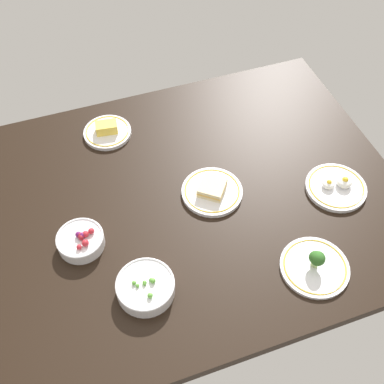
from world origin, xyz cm
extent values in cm
cube|color=black|center=(0.00, 0.00, 2.00)|extent=(137.40, 108.72, 4.00)
cylinder|color=silver|center=(6.56, -1.16, 4.71)|extent=(20.11, 20.11, 1.43)
torus|color=gold|center=(6.56, -1.16, 5.43)|extent=(18.20, 18.20, 0.50)
cube|color=beige|center=(6.56, -1.16, 6.03)|extent=(11.61, 11.69, 1.20)
cube|color=#E5B24C|center=(6.56, -1.16, 7.03)|extent=(11.61, 11.69, 0.80)
cube|color=beige|center=(6.56, -1.16, 8.03)|extent=(11.61, 11.69, 1.20)
cylinder|color=silver|center=(-37.83, -6.67, 6.00)|extent=(14.10, 14.10, 4.00)
torus|color=silver|center=(-37.83, -6.67, 8.00)|extent=(14.34, 14.34, 0.80)
sphere|color=#59144C|center=(-37.92, -6.13, 8.92)|extent=(1.84, 1.84, 1.84)
sphere|color=#59144C|center=(-36.92, -6.78, 8.93)|extent=(1.85, 1.85, 1.85)
sphere|color=#B2232D|center=(-34.05, -6.15, 8.92)|extent=(1.83, 1.83, 1.83)
sphere|color=#B2232D|center=(-38.55, -10.38, 8.78)|extent=(1.56, 1.56, 1.56)
sphere|color=maroon|center=(-37.36, -7.36, 8.88)|extent=(1.75, 1.75, 1.75)
sphere|color=#B2232D|center=(-35.87, -6.72, 9.00)|extent=(1.98, 1.98, 1.98)
sphere|color=#B2232D|center=(-36.55, -9.78, 9.04)|extent=(2.08, 2.08, 2.08)
sphere|color=maroon|center=(-37.47, -6.60, 8.89)|extent=(1.77, 1.77, 1.77)
cylinder|color=silver|center=(45.99, -13.03, 4.69)|extent=(20.11, 20.11, 1.38)
torus|color=gold|center=(45.99, -13.03, 5.38)|extent=(18.19, 18.19, 0.50)
ellipsoid|color=white|center=(43.29, -12.11, 6.53)|extent=(4.17, 4.17, 2.29)
sphere|color=yellow|center=(43.29, -12.11, 7.56)|extent=(1.67, 1.67, 1.67)
ellipsoid|color=white|center=(48.46, -13.21, 6.78)|extent=(5.11, 5.11, 2.81)
sphere|color=yellow|center=(48.46, -13.21, 8.05)|extent=(2.04, 2.04, 2.04)
cylinder|color=silver|center=(25.07, -37.16, 4.52)|extent=(20.41, 20.41, 1.03)
torus|color=gold|center=(25.07, -37.16, 5.03)|extent=(18.46, 18.46, 0.50)
cylinder|color=#9EBC72|center=(24.77, -36.42, 6.33)|extent=(1.36, 1.36, 2.58)
sphere|color=#2D6023|center=(24.77, -36.42, 9.08)|extent=(3.89, 3.89, 3.89)
cylinder|color=#9EBC72|center=(25.09, -37.02, 6.34)|extent=(1.53, 1.53, 2.61)
sphere|color=#2D6023|center=(25.09, -37.02, 9.29)|extent=(4.38, 4.38, 4.38)
cylinder|color=silver|center=(-19.68, 37.17, 4.70)|extent=(17.29, 17.29, 1.41)
torus|color=gold|center=(-19.68, 37.17, 5.41)|extent=(15.71, 15.71, 0.50)
cube|color=#F2D14C|center=(-19.68, 37.17, 7.21)|extent=(8.18, 5.78, 3.61)
cylinder|color=silver|center=(-23.59, -27.93, 6.19)|extent=(16.53, 16.53, 4.38)
torus|color=silver|center=(-23.59, -27.93, 8.38)|extent=(16.67, 16.67, 0.80)
sphere|color=#599E38|center=(-23.62, -27.82, 8.96)|extent=(1.17, 1.17, 1.17)
sphere|color=#599E38|center=(-26.42, -26.93, 8.99)|extent=(1.22, 1.22, 1.22)
sphere|color=#599E38|center=(-21.31, -28.12, 9.13)|extent=(1.51, 1.51, 1.51)
sphere|color=#599E38|center=(-21.72, -27.60, 8.95)|extent=(1.14, 1.14, 1.14)
sphere|color=#599E38|center=(-23.63, -27.69, 8.92)|extent=(1.09, 1.09, 1.09)
sphere|color=#599E38|center=(-23.28, -32.12, 9.12)|extent=(1.50, 1.50, 1.50)
sphere|color=#599E38|center=(-25.71, -28.02, 8.89)|extent=(1.03, 1.03, 1.03)
sphere|color=#599E38|center=(-23.76, -28.09, 8.90)|extent=(1.05, 1.05, 1.05)
camera|label=1|loc=(-31.24, -89.20, 127.35)|focal=44.25mm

